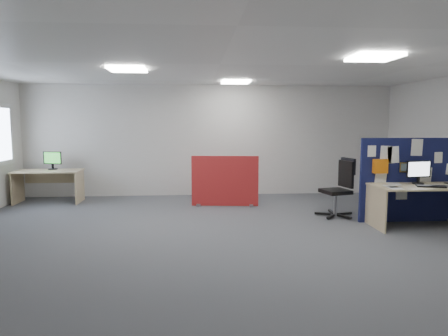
{
  "coord_description": "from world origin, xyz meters",
  "views": [
    {
      "loc": [
        -0.41,
        -6.3,
        1.82
      ],
      "look_at": [
        0.11,
        0.68,
        1.0
      ],
      "focal_mm": 32.0,
      "sensor_mm": 36.0,
      "label": 1
    }
  ],
  "objects": [
    {
      "name": "wall_front",
      "position": [
        0.0,
        -3.5,
        1.35
      ],
      "size": [
        9.0,
        0.02,
        2.7
      ],
      "primitive_type": "cube",
      "color": "silver",
      "rests_on": "floor"
    },
    {
      "name": "ceiling",
      "position": [
        0.0,
        0.0,
        2.7
      ],
      "size": [
        9.0,
        7.0,
        0.02
      ],
      "primitive_type": "cube",
      "color": "white",
      "rests_on": "wall_back"
    },
    {
      "name": "main_desk",
      "position": [
        3.58,
        0.22,
        0.56
      ],
      "size": [
        1.87,
        0.83,
        0.73
      ],
      "color": "tan",
      "rests_on": "floor"
    },
    {
      "name": "mouse",
      "position": [
        3.83,
        0.01,
        0.74
      ],
      "size": [
        0.11,
        0.09,
        0.03
      ],
      "primitive_type": "cube",
      "rotation": [
        0.0,
        0.0,
        0.29
      ],
      "color": "gray",
      "rests_on": "main_desk"
    },
    {
      "name": "second_desk",
      "position": [
        -3.68,
        2.84,
        0.54
      ],
      "size": [
        1.42,
        0.71,
        0.73
      ],
      "color": "tan",
      "rests_on": "floor"
    },
    {
      "name": "red_divider",
      "position": [
        0.24,
        2.18,
        0.53
      ],
      "size": [
        1.44,
        0.3,
        1.08
      ],
      "rotation": [
        0.0,
        0.0,
        -0.12
      ],
      "color": "#B0162D",
      "rests_on": "floor"
    },
    {
      "name": "wall_back",
      "position": [
        0.0,
        3.5,
        1.35
      ],
      "size": [
        9.0,
        0.02,
        2.7
      ],
      "primitive_type": "cube",
      "color": "silver",
      "rests_on": "floor"
    },
    {
      "name": "floor",
      "position": [
        0.0,
        0.0,
        0.0
      ],
      "size": [
        9.0,
        9.0,
        0.0
      ],
      "primitive_type": "plane",
      "color": "#4C4E53",
      "rests_on": "ground"
    },
    {
      "name": "monitor_main",
      "position": [
        3.5,
        0.35,
        0.96
      ],
      "size": [
        0.46,
        0.19,
        0.41
      ],
      "rotation": [
        0.0,
        0.0,
        0.15
      ],
      "color": "black",
      "rests_on": "main_desk"
    },
    {
      "name": "keyboard",
      "position": [
        3.53,
        0.01,
        0.74
      ],
      "size": [
        0.48,
        0.32,
        0.02
      ],
      "primitive_type": "cube",
      "rotation": [
        0.0,
        0.0,
        -0.33
      ],
      "color": "black",
      "rests_on": "main_desk"
    },
    {
      "name": "ceiling_lights",
      "position": [
        0.33,
        0.67,
        2.67
      ],
      "size": [
        4.1,
        4.1,
        0.04
      ],
      "color": "white",
      "rests_on": "ceiling"
    },
    {
      "name": "monitor_second",
      "position": [
        -3.64,
        2.99,
        0.95
      ],
      "size": [
        0.44,
        0.2,
        0.41
      ],
      "rotation": [
        0.0,
        0.0,
        -0.3
      ],
      "color": "black",
      "rests_on": "second_desk"
    },
    {
      "name": "navy_divider",
      "position": [
        3.46,
        0.57,
        0.77
      ],
      "size": [
        1.85,
        0.3,
        1.53
      ],
      "color": "#10133B",
      "rests_on": "floor"
    },
    {
      "name": "office_chair",
      "position": [
        2.38,
        1.06,
        0.63
      ],
      "size": [
        0.73,
        0.71,
        1.1
      ],
      "rotation": [
        0.0,
        0.0,
        0.25
      ],
      "color": "black",
      "rests_on": "floor"
    },
    {
      "name": "desk_papers",
      "position": [
        3.22,
        0.11,
        0.73
      ],
      "size": [
        1.38,
        0.73,
        0.0
      ],
      "color": "white",
      "rests_on": "main_desk"
    }
  ]
}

